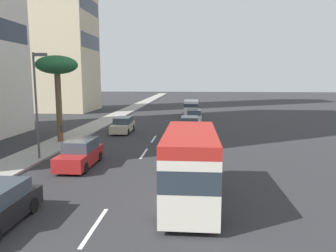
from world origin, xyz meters
The scene contains 14 objects.
ground_plane centered at (31.50, 0.00, 0.00)m, with size 198.00×198.00×0.00m, color #2D2D30.
sidewalk_right centered at (31.50, 7.75, 0.07)m, with size 162.00×2.81×0.15m, color #9E9B93.
lane_stripe_near centered at (5.33, 0.00, 0.01)m, with size 3.20×0.16×0.01m, color silver.
lane_stripe_mid centered at (17.08, 0.00, 0.01)m, with size 3.20×0.16×0.01m, color silver.
lane_stripe_far centered at (22.79, 0.00, 0.01)m, with size 3.20×0.16×0.01m, color silver.
car_lead centered at (34.23, -3.66, 0.77)m, with size 4.56×1.85×1.63m.
minibus_second centered at (7.94, -3.49, 1.76)m, with size 6.43×2.33×3.21m.
van_third centered at (41.37, -3.23, 1.33)m, with size 4.99×2.17×2.31m.
car_fourth centered at (13.39, 3.44, 0.79)m, with size 4.56×1.82×1.68m.
car_fifth centered at (26.39, -3.21, 0.79)m, with size 4.68×1.91×1.68m.
car_sixth centered at (26.08, 3.58, 0.74)m, with size 4.41×1.79×1.57m.
pedestrian_near_lamp centered at (20.36, 7.63, 1.04)m, with size 0.36×0.28×1.63m.
palm_tree centered at (20.42, 7.75, 6.34)m, with size 3.40×3.40×7.22m.
street_lamp centered at (14.59, 6.63, 4.45)m, with size 0.24×0.97×6.99m.
Camera 1 is at (-5.55, -3.63, 5.45)m, focal length 34.02 mm.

